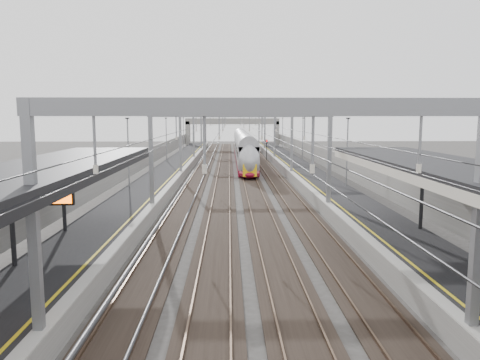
{
  "coord_description": "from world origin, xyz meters",
  "views": [
    {
      "loc": [
        -0.82,
        -10.9,
        7.06
      ],
      "look_at": [
        0.0,
        23.81,
        2.42
      ],
      "focal_mm": 35.0,
      "sensor_mm": 36.0,
      "label": 1
    }
  ],
  "objects": [
    {
      "name": "wall_right",
      "position": [
        11.2,
        45.0,
        1.6
      ],
      "size": [
        0.3,
        120.0,
        3.2
      ],
      "primitive_type": "cube",
      "color": "slate",
      "rests_on": "ground"
    },
    {
      "name": "overhead_line",
      "position": [
        0.0,
        51.62,
        6.14
      ],
      "size": [
        13.0,
        140.0,
        6.6
      ],
      "color": "gray",
      "rests_on": "platform_left"
    },
    {
      "name": "signal_red_far",
      "position": [
        5.4,
        66.14,
        2.42
      ],
      "size": [
        0.32,
        0.32,
        3.48
      ],
      "color": "black",
      "rests_on": "ground"
    },
    {
      "name": "platform_right",
      "position": [
        8.0,
        45.0,
        0.5
      ],
      "size": [
        4.0,
        120.0,
        1.0
      ],
      "primitive_type": "cube",
      "color": "black",
      "rests_on": "ground"
    },
    {
      "name": "wall_left",
      "position": [
        -11.2,
        45.0,
        1.6
      ],
      "size": [
        0.3,
        120.0,
        3.2
      ],
      "primitive_type": "cube",
      "color": "slate",
      "rests_on": "ground"
    },
    {
      "name": "platform_left",
      "position": [
        -8.0,
        45.0,
        0.5
      ],
      "size": [
        4.0,
        120.0,
        1.0
      ],
      "primitive_type": "cube",
      "color": "black",
      "rests_on": "ground"
    },
    {
      "name": "signal_green",
      "position": [
        -5.2,
        75.16,
        2.42
      ],
      "size": [
        0.32,
        0.32,
        3.48
      ],
      "color": "black",
      "rests_on": "ground"
    },
    {
      "name": "overbridge",
      "position": [
        0.0,
        100.0,
        5.31
      ],
      "size": [
        22.0,
        2.2,
        6.9
      ],
      "color": "slate",
      "rests_on": "ground"
    },
    {
      "name": "train",
      "position": [
        1.5,
        61.88,
        1.94
      ],
      "size": [
        2.48,
        45.27,
        3.94
      ],
      "color": "maroon",
      "rests_on": "ground"
    },
    {
      "name": "tracks",
      "position": [
        0.0,
        45.0,
        0.05
      ],
      "size": [
        11.4,
        140.0,
        0.2
      ],
      "color": "black",
      "rests_on": "ground"
    },
    {
      "name": "signal_red_near",
      "position": [
        3.2,
        70.53,
        2.42
      ],
      "size": [
        0.32,
        0.32,
        3.48
      ],
      "color": "black",
      "rests_on": "ground"
    }
  ]
}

